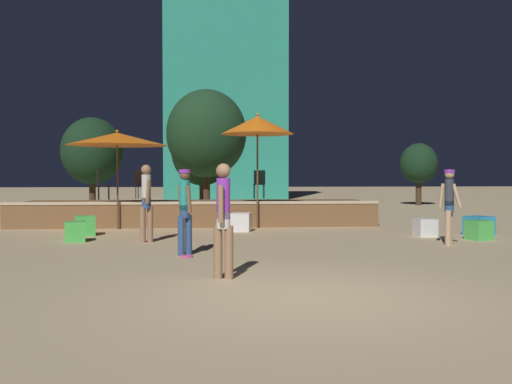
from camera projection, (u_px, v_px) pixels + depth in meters
ground_plane at (303, 297)px, 7.15m from camera, size 120.00×120.00×0.00m
wooden_deck at (196, 213)px, 17.72m from camera, size 10.71×3.03×0.76m
patio_umbrella_0 at (257, 125)px, 16.15m from camera, size 2.07×2.07×3.27m
patio_umbrella_1 at (117, 139)px, 15.85m from camera, size 2.80×2.80×2.78m
cube_seat_0 at (479, 226)px, 14.35m from camera, size 0.74×0.74×0.48m
cube_seat_1 at (479, 230)px, 13.38m from camera, size 0.60×0.60×0.45m
cube_seat_2 at (241, 222)px, 15.36m from camera, size 0.63×0.63×0.49m
cube_seat_3 at (75, 232)px, 12.99m from camera, size 0.53×0.53×0.46m
cube_seat_4 at (425, 227)px, 14.07m from camera, size 0.51×0.51×0.44m
cube_seat_5 at (85, 226)px, 14.29m from camera, size 0.59×0.59×0.49m
person_0 at (449, 203)px, 12.36m from camera, size 0.45×0.36×1.65m
person_1 at (223, 217)px, 8.37m from camera, size 0.29×0.46×1.70m
person_2 at (146, 200)px, 12.85m from camera, size 0.29×0.50×1.76m
person_3 at (185, 208)px, 10.82m from camera, size 0.31×0.45×1.64m
bistro_chair_0 at (141, 182)px, 17.88m from camera, size 0.40×0.41×0.90m
bistro_chair_1 at (259, 182)px, 18.00m from camera, size 0.40×0.40×0.90m
bistro_chair_2 at (101, 182)px, 17.33m from camera, size 0.43×0.42×0.90m
frisbee_disc at (186, 256)px, 10.59m from camera, size 0.24×0.24×0.03m
background_tree_0 at (206, 134)px, 23.00m from camera, size 3.23×3.23×4.95m
background_tree_1 at (419, 164)px, 28.07m from camera, size 1.81×1.81×3.06m
background_tree_2 at (202, 152)px, 25.40m from camera, size 2.75×2.75×4.05m
background_tree_3 at (92, 151)px, 24.65m from camera, size 2.64×2.64×3.99m
distant_building at (225, 85)px, 35.23m from camera, size 7.44×3.29×14.13m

